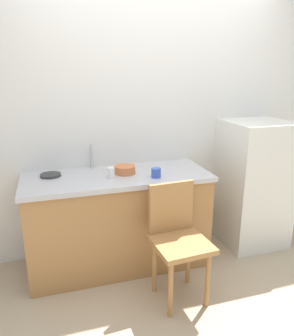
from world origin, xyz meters
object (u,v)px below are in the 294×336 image
Objects in this scene: cup_white at (111,173)px; cup_blue at (156,173)px; chair at (178,237)px; terracotta_bowl at (125,170)px; refrigerator at (253,184)px; hotplate at (51,175)px.

cup_white is 0.37m from cup_blue.
cup_blue is (-0.04, 0.39, 0.39)m from chair.
chair is 5.00× the size of terracotta_bowl.
cup_blue reaches higher than chair.
refrigerator is at bearing 3.36° from cup_white.
chair is 0.56m from cup_blue.
chair is 11.05× the size of cup_blue.
cup_white is at bearing -176.64° from refrigerator.
hotplate is 2.11× the size of cup_blue.
refrigerator reaches higher than terracotta_bowl.
cup_blue reaches higher than terracotta_bowl.
refrigerator is at bearing 9.40° from cup_blue.
terracotta_bowl is at bearing 141.41° from cup_blue.
refrigerator is 1.93m from hotplate.
terracotta_bowl is 0.62m from hotplate.
cup_white reaches higher than hotplate.
cup_white is (0.47, -0.19, 0.03)m from hotplate.
chair is (-1.04, -0.57, -0.12)m from refrigerator.
cup_white reaches higher than chair.
hotplate is (-0.61, 0.10, -0.02)m from terracotta_bowl.
hotplate is at bearing 161.45° from cup_blue.
cup_white is (-0.40, 0.49, 0.39)m from chair.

